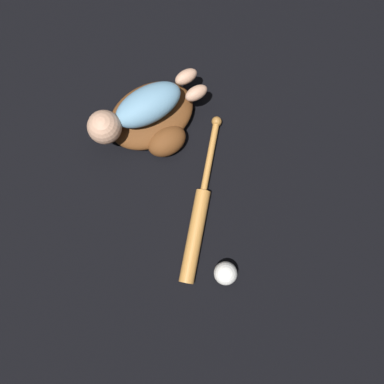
% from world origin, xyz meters
% --- Properties ---
extents(ground_plane, '(6.00, 6.00, 0.00)m').
position_xyz_m(ground_plane, '(0.00, 0.00, 0.00)').
color(ground_plane, black).
extents(baseball_glove, '(0.30, 0.26, 0.08)m').
position_xyz_m(baseball_glove, '(-0.04, -0.02, 0.04)').
color(baseball_glove, brown).
rests_on(baseball_glove, ground).
extents(baby_figure, '(0.40, 0.12, 0.10)m').
position_xyz_m(baby_figure, '(-0.01, -0.04, 0.13)').
color(baby_figure, '#6693B2').
rests_on(baby_figure, baseball_glove).
extents(baseball_bat, '(0.40, 0.43, 0.05)m').
position_xyz_m(baseball_bat, '(0.01, 0.34, 0.02)').
color(baseball_bat, '#C6843D').
rests_on(baseball_bat, ground).
extents(baseball, '(0.07, 0.07, 0.07)m').
position_xyz_m(baseball, '(0.02, 0.53, 0.04)').
color(baseball, white).
rests_on(baseball, ground).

